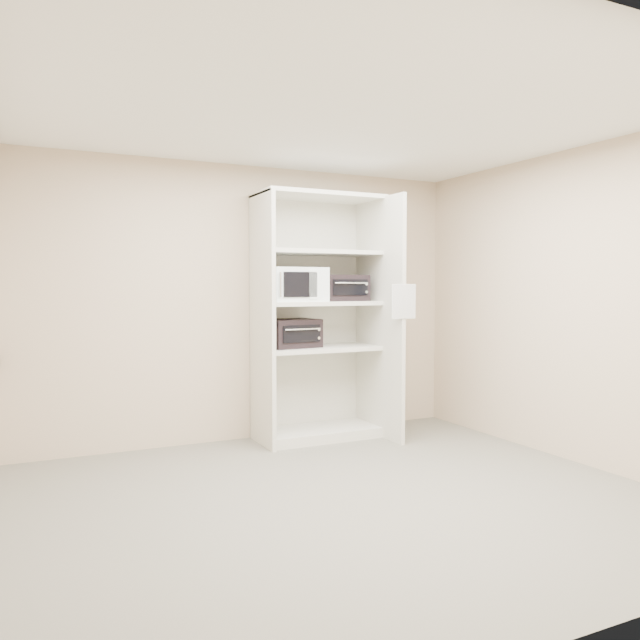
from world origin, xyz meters
name	(u,v)px	position (x,y,z in m)	size (l,w,h in m)	color
floor	(343,499)	(0.00, 0.00, 0.00)	(4.50, 4.00, 0.01)	#5E5C52
ceiling	(344,115)	(0.00, 0.00, 2.70)	(4.50, 4.00, 0.01)	white
wall_back	(249,303)	(0.00, 2.00, 1.35)	(4.50, 0.02, 2.70)	#C9B093
wall_front	(571,327)	(0.00, -2.00, 1.35)	(4.50, 0.02, 2.70)	#C9B093
wall_right	(575,306)	(2.25, 0.00, 1.35)	(0.02, 4.00, 2.70)	#C9B093
shelving_unit	(322,325)	(0.67, 1.70, 1.13)	(1.24, 0.92, 2.42)	silver
microwave	(295,285)	(0.35, 1.68, 1.53)	(0.55, 0.42, 0.33)	white
toaster_oven_upper	(343,288)	(0.88, 1.68, 1.50)	(0.45, 0.34, 0.26)	black
toaster_oven_lower	(291,333)	(0.34, 1.73, 1.06)	(0.50, 0.38, 0.28)	black
paper_sign	(404,301)	(1.21, 1.07, 1.37)	(0.25, 0.01, 0.32)	white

